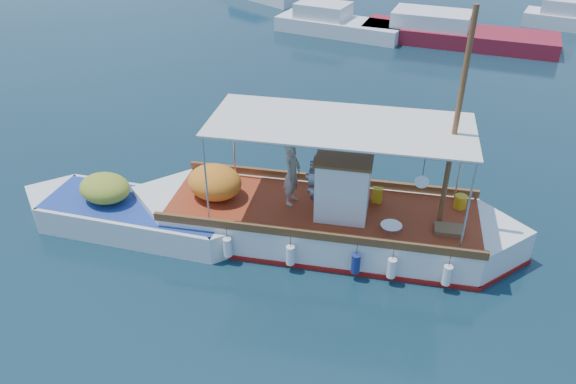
% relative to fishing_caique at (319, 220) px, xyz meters
% --- Properties ---
extents(ground, '(160.00, 160.00, 0.00)m').
position_rel_fishing_caique_xyz_m(ground, '(0.63, -0.46, -0.58)').
color(ground, black).
rests_on(ground, ground).
extents(fishing_caique, '(10.37, 5.12, 6.61)m').
position_rel_fishing_caique_xyz_m(fishing_caique, '(0.00, 0.00, 0.00)').
color(fishing_caique, white).
rests_on(fishing_caique, ground).
extents(dinghy, '(6.96, 3.12, 1.74)m').
position_rel_fishing_caique_xyz_m(dinghy, '(-4.70, -1.98, -0.21)').
color(dinghy, white).
rests_on(dinghy, ground).
extents(bg_boat_nw, '(7.23, 2.57, 1.80)m').
position_rel_fishing_caique_xyz_m(bg_boat_nw, '(-7.65, 18.09, -0.09)').
color(bg_boat_nw, silver).
rests_on(bg_boat_nw, ground).
extents(bg_boat_n, '(10.37, 4.10, 1.80)m').
position_rel_fishing_caique_xyz_m(bg_boat_n, '(-1.40, 19.35, -0.09)').
color(bg_boat_n, maroon).
rests_on(bg_boat_n, ground).
extents(bg_boat_far_n, '(5.65, 2.01, 1.80)m').
position_rel_fishing_caique_xyz_m(bg_boat_far_n, '(4.02, 25.54, -0.09)').
color(bg_boat_far_n, silver).
rests_on(bg_boat_far_n, ground).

